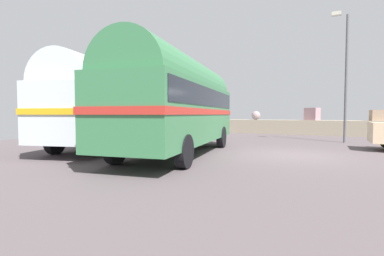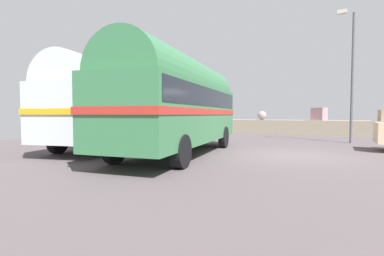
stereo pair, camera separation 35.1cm
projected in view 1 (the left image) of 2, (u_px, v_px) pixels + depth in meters
name	position (u px, v px, depth m)	size (l,w,h in m)	color
ground	(292.00, 155.00, 10.41)	(32.00, 26.00, 0.02)	#53494C
breakwater	(321.00, 126.00, 20.64)	(31.36, 2.33, 2.46)	gray
vintage_coach	(179.00, 101.00, 10.53)	(3.92, 8.88, 3.70)	black
second_coach	(114.00, 103.00, 12.87)	(4.68, 8.91, 3.70)	black
lamp_post	(345.00, 71.00, 14.77)	(0.82, 0.88, 6.80)	#5B5B60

